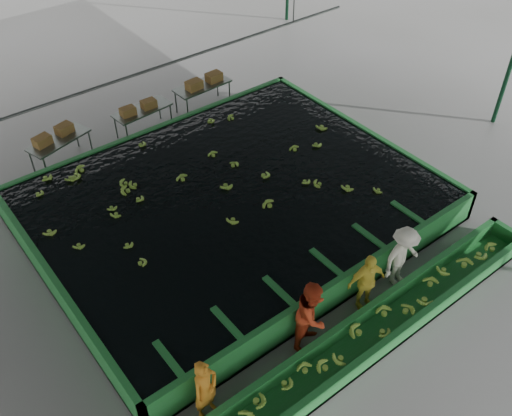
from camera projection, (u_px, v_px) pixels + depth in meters
ground at (268, 247)px, 14.61m from camera, size 80.00×80.00×0.00m
shed_roof at (271, 70)px, 11.33m from camera, size 20.00×22.00×0.04m
shed_posts at (269, 170)px, 12.97m from camera, size 20.00×22.00×5.00m
flotation_tank at (233, 204)px, 15.21m from camera, size 10.00×8.00×0.90m
tank_water at (233, 193)px, 14.95m from camera, size 9.70×7.70×0.00m
sorting_trough at (373, 332)px, 12.31m from camera, size 10.00×1.00×0.50m
cableway_rail at (155, 68)px, 15.61m from camera, size 0.08×0.08×14.00m
worker_a at (205, 389)px, 10.68m from camera, size 0.63×0.48×1.56m
worker_b at (312, 314)px, 11.84m from camera, size 1.09×0.98×1.83m
worker_c at (366, 282)px, 12.68m from camera, size 1.00×0.63×1.59m
worker_d at (402, 257)px, 13.20m from camera, size 1.09×0.63×1.68m
packing_table_left at (62, 151)px, 17.09m from camera, size 2.01×1.24×0.85m
packing_table_mid at (144, 121)px, 18.36m from camera, size 1.94×0.91×0.86m
packing_table_right at (203, 96)px, 19.48m from camera, size 1.99×0.86×0.89m
box_stack_left at (54, 139)px, 16.83m from camera, size 1.33×0.67×0.28m
box_stack_mid at (139, 111)px, 17.99m from camera, size 1.20×0.34×0.26m
box_stack_right at (204, 85)px, 19.18m from camera, size 1.38×0.46×0.29m
floating_bananas at (215, 178)px, 15.42m from camera, size 8.69×5.93×0.12m
trough_bananas at (374, 328)px, 12.21m from camera, size 9.33×0.62×0.12m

